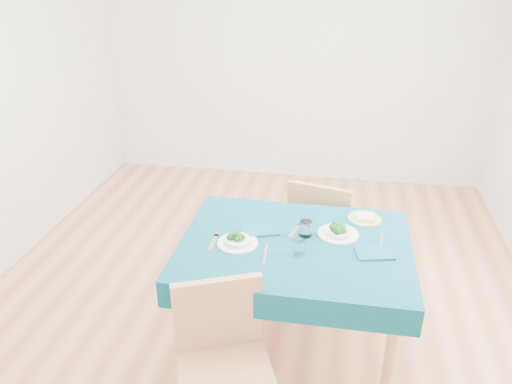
% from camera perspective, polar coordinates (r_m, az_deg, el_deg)
% --- Properties ---
extents(room_shell, '(4.02, 4.52, 2.73)m').
position_cam_1_polar(room_shell, '(3.10, 0.00, 8.33)').
color(room_shell, '#A56745').
rests_on(room_shell, ground).
extents(table, '(1.32, 1.00, 0.76)m').
position_cam_1_polar(table, '(3.12, 4.25, -11.75)').
color(table, '#074253').
rests_on(table, ground).
extents(chair_near, '(0.61, 0.63, 1.12)m').
position_cam_1_polar(chair_near, '(2.47, -3.51, -18.14)').
color(chair_near, tan).
rests_on(chair_near, ground).
extents(chair_far, '(0.55, 0.58, 1.12)m').
position_cam_1_polar(chair_far, '(3.70, 7.97, -2.13)').
color(chair_far, tan).
rests_on(chair_far, ground).
extents(bowl_near, '(0.24, 0.24, 0.07)m').
position_cam_1_polar(bowl_near, '(2.87, -2.12, -5.35)').
color(bowl_near, white).
rests_on(bowl_near, table).
extents(bowl_far, '(0.24, 0.24, 0.07)m').
position_cam_1_polar(bowl_far, '(2.99, 9.40, -4.24)').
color(bowl_far, white).
rests_on(bowl_far, table).
extents(fork_near, '(0.03, 0.19, 0.00)m').
position_cam_1_polar(fork_near, '(2.91, -4.91, -5.77)').
color(fork_near, silver).
rests_on(fork_near, table).
extents(knife_near, '(0.03, 0.21, 0.00)m').
position_cam_1_polar(knife_near, '(2.80, 1.08, -7.05)').
color(knife_near, silver).
rests_on(knife_near, table).
extents(fork_far, '(0.07, 0.18, 0.00)m').
position_cam_1_polar(fork_far, '(3.03, 4.55, -4.39)').
color(fork_far, silver).
rests_on(fork_far, table).
extents(knife_far, '(0.04, 0.24, 0.00)m').
position_cam_1_polar(knife_far, '(2.98, 14.13, -5.70)').
color(knife_far, silver).
rests_on(knife_far, table).
extents(napkin_near, '(0.25, 0.22, 0.01)m').
position_cam_1_polar(napkin_near, '(3.01, 0.48, -4.37)').
color(napkin_near, '#0A4B5C').
rests_on(napkin_near, table).
extents(napkin_far, '(0.23, 0.18, 0.01)m').
position_cam_1_polar(napkin_far, '(2.87, 13.39, -6.81)').
color(napkin_far, '#0A4B5C').
rests_on(napkin_far, table).
extents(tumbler_center, '(0.08, 0.08, 0.10)m').
position_cam_1_polar(tumbler_center, '(2.95, 5.70, -4.20)').
color(tumbler_center, white).
rests_on(tumbler_center, table).
extents(tumbler_side, '(0.06, 0.06, 0.08)m').
position_cam_1_polar(tumbler_side, '(2.79, 4.97, -6.26)').
color(tumbler_side, white).
rests_on(tumbler_side, table).
extents(side_plate, '(0.21, 0.21, 0.01)m').
position_cam_1_polar(side_plate, '(3.21, 12.29, -3.02)').
color(side_plate, '#9FBE5C').
rests_on(side_plate, table).
extents(bread_slice, '(0.12, 0.12, 0.02)m').
position_cam_1_polar(bread_slice, '(3.20, 12.32, -2.80)').
color(bread_slice, beige).
rests_on(bread_slice, side_plate).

